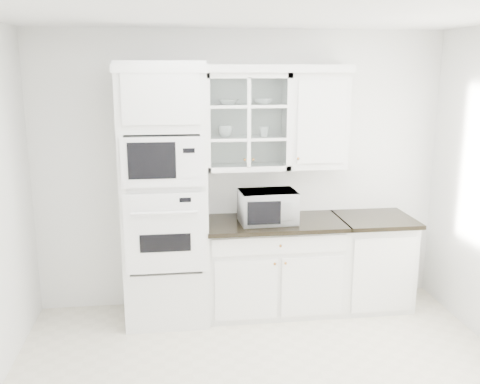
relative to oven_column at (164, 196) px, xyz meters
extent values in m
cube|color=white|center=(0.75, 0.32, 0.15)|extent=(4.00, 0.02, 2.70)
cube|color=white|center=(0.75, -1.42, 1.49)|extent=(4.00, 3.50, 0.02)
cube|color=white|center=(0.00, 0.01, 0.00)|extent=(0.76, 0.65, 2.40)
cube|color=white|center=(0.00, -0.33, -0.26)|extent=(0.70, 0.03, 0.72)
cube|color=black|center=(0.00, -0.35, -0.34)|extent=(0.44, 0.01, 0.16)
cube|color=white|center=(0.00, -0.33, 0.37)|extent=(0.70, 0.03, 0.43)
cube|color=black|center=(-0.09, -0.35, 0.39)|extent=(0.40, 0.01, 0.31)
cube|color=white|center=(1.03, 0.03, -0.76)|extent=(1.30, 0.60, 0.88)
cube|color=black|center=(1.03, 0.00, -0.30)|extent=(1.32, 0.67, 0.04)
cube|color=white|center=(2.03, 0.03, -0.76)|extent=(0.70, 0.60, 0.88)
cube|color=black|center=(2.03, 0.00, -0.30)|extent=(0.72, 0.67, 0.04)
cube|color=white|center=(0.78, 0.17, 0.65)|extent=(0.80, 0.33, 0.90)
cube|color=white|center=(0.78, 0.17, 0.50)|extent=(0.74, 0.29, 0.02)
cube|color=white|center=(0.78, 0.17, 0.80)|extent=(0.74, 0.29, 0.02)
cube|color=white|center=(1.46, 0.17, 0.65)|extent=(0.55, 0.33, 0.90)
cube|color=white|center=(0.68, 0.14, 1.14)|extent=(2.14, 0.38, 0.07)
imported|color=white|center=(0.95, -0.02, -0.13)|extent=(0.54, 0.46, 0.30)
imported|color=white|center=(0.61, 0.16, 0.83)|extent=(0.22, 0.22, 0.05)
imported|color=white|center=(0.93, 0.17, 0.84)|extent=(0.22, 0.22, 0.05)
imported|color=white|center=(0.58, 0.17, 0.56)|extent=(0.14, 0.14, 0.11)
imported|color=white|center=(0.95, 0.15, 0.56)|extent=(0.12, 0.12, 0.10)
camera|label=1|loc=(0.07, -4.80, 1.14)|focal=40.00mm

